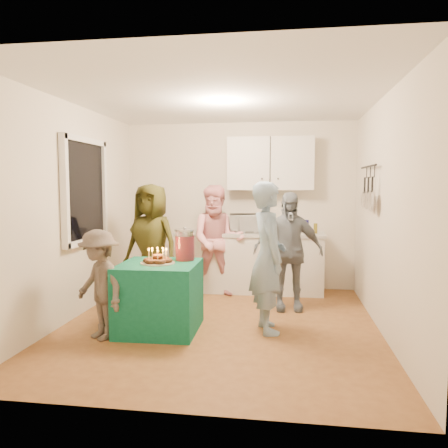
# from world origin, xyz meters

# --- Properties ---
(floor) EXTENTS (4.00, 4.00, 0.00)m
(floor) POSITION_xyz_m (0.00, 0.00, 0.00)
(floor) COLOR brown
(floor) RESTS_ON ground
(ceiling) EXTENTS (4.00, 4.00, 0.00)m
(ceiling) POSITION_xyz_m (0.00, 0.00, 2.60)
(ceiling) COLOR white
(ceiling) RESTS_ON floor
(back_wall) EXTENTS (3.60, 3.60, 0.00)m
(back_wall) POSITION_xyz_m (0.00, 2.00, 1.30)
(back_wall) COLOR silver
(back_wall) RESTS_ON floor
(left_wall) EXTENTS (4.00, 4.00, 0.00)m
(left_wall) POSITION_xyz_m (-1.80, 0.00, 1.30)
(left_wall) COLOR silver
(left_wall) RESTS_ON floor
(right_wall) EXTENTS (4.00, 4.00, 0.00)m
(right_wall) POSITION_xyz_m (1.80, 0.00, 1.30)
(right_wall) COLOR silver
(right_wall) RESTS_ON floor
(window_night) EXTENTS (0.04, 1.00, 1.20)m
(window_night) POSITION_xyz_m (-1.77, 0.30, 1.55)
(window_night) COLOR black
(window_night) RESTS_ON left_wall
(counter) EXTENTS (2.20, 0.58, 0.86)m
(counter) POSITION_xyz_m (0.20, 1.70, 0.43)
(counter) COLOR white
(counter) RESTS_ON floor
(countertop) EXTENTS (2.24, 0.62, 0.05)m
(countertop) POSITION_xyz_m (0.20, 1.70, 0.89)
(countertop) COLOR beige
(countertop) RESTS_ON counter
(upper_cabinet) EXTENTS (1.30, 0.30, 0.80)m
(upper_cabinet) POSITION_xyz_m (0.50, 1.85, 1.95)
(upper_cabinet) COLOR white
(upper_cabinet) RESTS_ON back_wall
(pot_rack) EXTENTS (0.12, 1.00, 0.60)m
(pot_rack) POSITION_xyz_m (1.72, 0.70, 1.60)
(pot_rack) COLOR black
(pot_rack) RESTS_ON right_wall
(microwave) EXTENTS (0.54, 0.41, 0.28)m
(microwave) POSITION_xyz_m (0.15, 1.70, 1.05)
(microwave) COLOR white
(microwave) RESTS_ON countertop
(party_table) EXTENTS (0.87, 0.87, 0.76)m
(party_table) POSITION_xyz_m (-0.64, -0.28, 0.38)
(party_table) COLOR #0E5F43
(party_table) RESTS_ON floor
(donut_cake) EXTENTS (0.38, 0.38, 0.18)m
(donut_cake) POSITION_xyz_m (-0.64, -0.30, 0.85)
(donut_cake) COLOR #381C0C
(donut_cake) RESTS_ON party_table
(punch_jar) EXTENTS (0.22, 0.22, 0.34)m
(punch_jar) POSITION_xyz_m (-0.40, -0.04, 0.93)
(punch_jar) COLOR #B80E26
(punch_jar) RESTS_ON party_table
(man_birthday) EXTENTS (0.56, 0.70, 1.66)m
(man_birthday) POSITION_xyz_m (0.56, -0.11, 0.83)
(man_birthday) COLOR #83A1BF
(man_birthday) RESTS_ON floor
(woman_back_left) EXTENTS (0.92, 0.73, 1.64)m
(woman_back_left) POSITION_xyz_m (-1.06, 0.78, 0.82)
(woman_back_left) COLOR #575619
(woman_back_left) RESTS_ON floor
(woman_back_center) EXTENTS (0.88, 0.73, 1.63)m
(woman_back_center) POSITION_xyz_m (-0.24, 1.34, 0.81)
(woman_back_center) COLOR pink
(woman_back_center) RESTS_ON floor
(woman_back_right) EXTENTS (0.94, 0.48, 1.54)m
(woman_back_right) POSITION_xyz_m (0.78, 0.78, 0.77)
(woman_back_right) COLOR black
(woman_back_right) RESTS_ON floor
(child_near_left) EXTENTS (0.86, 0.79, 1.16)m
(child_near_left) POSITION_xyz_m (-1.18, -0.62, 0.58)
(child_near_left) COLOR #4E443E
(child_near_left) RESTS_ON floor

